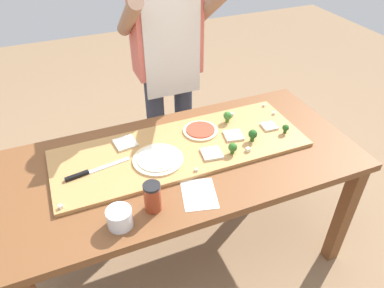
{
  "coord_description": "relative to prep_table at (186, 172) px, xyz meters",
  "views": [
    {
      "loc": [
        -0.5,
        -1.3,
        1.91
      ],
      "look_at": [
        0.05,
        0.05,
        0.8
      ],
      "focal_mm": 33.82,
      "sensor_mm": 36.0,
      "label": 1
    }
  ],
  "objects": [
    {
      "name": "pizza_slice_far_left",
      "position": [
        0.51,
        0.05,
        0.12
      ],
      "size": [
        0.08,
        0.08,
        0.01
      ],
      "primitive_type": "cube",
      "rotation": [
        0.0,
        0.0,
        -0.08
      ],
      "color": "beige",
      "rests_on": "cutting_board"
    },
    {
      "name": "cheese_crumble_a",
      "position": [
        0.6,
        0.15,
        0.12
      ],
      "size": [
        0.02,
        0.02,
        0.01
      ],
      "primitive_type": "cube",
      "rotation": [
        0.0,
        0.0,
        1.04
      ],
      "color": "white",
      "rests_on": "cutting_board"
    },
    {
      "name": "cheese_crumble_d",
      "position": [
        -0.61,
        -0.13,
        0.12
      ],
      "size": [
        0.02,
        0.02,
        0.02
      ],
      "primitive_type": "cube",
      "rotation": [
        0.0,
        0.0,
        0.38
      ],
      "color": "white",
      "rests_on": "cutting_board"
    },
    {
      "name": "flour_cup",
      "position": [
        -0.4,
        -0.3,
        0.13
      ],
      "size": [
        0.1,
        0.1,
        0.08
      ],
      "color": "white",
      "rests_on": "prep_table"
    },
    {
      "name": "broccoli_floret_back_right",
      "position": [
        0.32,
        0.18,
        0.15
      ],
      "size": [
        0.05,
        0.05,
        0.07
      ],
      "color": "#3F7220",
      "rests_on": "cutting_board"
    },
    {
      "name": "pizza_whole_tomato_red",
      "position": [
        0.14,
        0.15,
        0.12
      ],
      "size": [
        0.19,
        0.19,
        0.02
      ],
      "color": "beige",
      "rests_on": "cutting_board"
    },
    {
      "name": "broccoli_floret_center_left",
      "position": [
        0.22,
        -0.08,
        0.15
      ],
      "size": [
        0.05,
        0.05,
        0.06
      ],
      "color": "#366618",
      "rests_on": "cutting_board"
    },
    {
      "name": "broccoli_floret_back_left",
      "position": [
        0.56,
        -0.03,
        0.15
      ],
      "size": [
        0.04,
        0.04,
        0.05
      ],
      "color": "#2C5915",
      "rests_on": "cutting_board"
    },
    {
      "name": "cheese_crumble_c",
      "position": [
        0.38,
        0.23,
        0.12
      ],
      "size": [
        0.02,
        0.02,
        0.02
      ],
      "primitive_type": "cube",
      "rotation": [
        0.0,
        0.0,
        0.92
      ],
      "color": "silver",
      "rests_on": "cutting_board"
    },
    {
      "name": "prep_table",
      "position": [
        0.0,
        0.0,
        0.0
      ],
      "size": [
        1.73,
        0.82,
        0.77
      ],
      "color": "brown",
      "rests_on": "ground"
    },
    {
      "name": "pizza_whole_white_garlic",
      "position": [
        -0.14,
        0.01,
        0.12
      ],
      "size": [
        0.25,
        0.25,
        0.02
      ],
      "color": "beige",
      "rests_on": "cutting_board"
    },
    {
      "name": "cheese_crumble_f",
      "position": [
        0.0,
        -0.13,
        0.12
      ],
      "size": [
        0.01,
        0.01,
        0.01
      ],
      "primitive_type": "cube",
      "rotation": [
        0.0,
        0.0,
        1.47
      ],
      "color": "white",
      "rests_on": "cutting_board"
    },
    {
      "name": "chefs_knife",
      "position": [
        -0.47,
        0.04,
        0.12
      ],
      "size": [
        0.31,
        0.07,
        0.02
      ],
      "color": "#B7BABF",
      "rests_on": "cutting_board"
    },
    {
      "name": "pizza_slice_center",
      "position": [
        0.12,
        -0.05,
        0.12
      ],
      "size": [
        0.11,
        0.11,
        0.01
      ],
      "primitive_type": "cube",
      "rotation": [
        0.0,
        0.0,
        -0.13
      ],
      "color": "beige",
      "rests_on": "cutting_board"
    },
    {
      "name": "cutting_board",
      "position": [
        -0.0,
        0.07,
        0.11
      ],
      "size": [
        1.28,
        0.46,
        0.02
      ],
      "primitive_type": "cube",
      "color": "#B27F47",
      "rests_on": "prep_table"
    },
    {
      "name": "recipe_note",
      "position": [
        -0.04,
        -0.26,
        0.1
      ],
      "size": [
        0.19,
        0.22,
        0.0
      ],
      "primitive_type": "cube",
      "rotation": [
        0.0,
        0.0,
        -0.24
      ],
      "color": "white",
      "rests_on": "prep_table"
    },
    {
      "name": "pizza_slice_near_left",
      "position": [
        0.29,
        0.05,
        0.12
      ],
      "size": [
        0.11,
        0.11,
        0.01
      ],
      "primitive_type": "cube",
      "rotation": [
        0.0,
        0.0,
        -0.19
      ],
      "color": "beige",
      "rests_on": "cutting_board"
    },
    {
      "name": "ground_plane",
      "position": [
        0.0,
        0.0,
        -0.67
      ],
      "size": [
        8.0,
        8.0,
        0.0
      ],
      "primitive_type": "plane",
      "color": "#896B4C"
    },
    {
      "name": "broccoli_floret_back_mid",
      "position": [
        0.36,
        -0.03,
        0.16
      ],
      "size": [
        0.05,
        0.05,
        0.07
      ],
      "color": "#2C5915",
      "rests_on": "cutting_board"
    },
    {
      "name": "cook_center",
      "position": [
        0.15,
        0.68,
        0.33
      ],
      "size": [
        0.54,
        0.39,
        1.67
      ],
      "color": "#333847",
      "rests_on": "ground"
    },
    {
      "name": "cheese_crumble_b",
      "position": [
        0.6,
        0.25,
        0.12
      ],
      "size": [
        0.02,
        0.02,
        0.01
      ],
      "primitive_type": "cube",
      "rotation": [
        0.0,
        0.0,
        0.71
      ],
      "color": "silver",
      "rests_on": "cutting_board"
    },
    {
      "name": "sauce_jar",
      "position": [
        -0.25,
        -0.26,
        0.16
      ],
      "size": [
        0.07,
        0.07,
        0.13
      ],
      "color": "#99381E",
      "rests_on": "prep_table"
    },
    {
      "name": "pizza_slice_near_right",
      "position": [
        -0.26,
        0.2,
        0.12
      ],
      "size": [
        0.12,
        0.12,
        0.01
      ],
      "primitive_type": "cube",
      "rotation": [
        0.0,
        0.0,
        0.11
      ],
      "color": "beige",
      "rests_on": "cutting_board"
    },
    {
      "name": "cheese_crumble_e",
      "position": [
        0.3,
        -0.09,
        0.13
      ],
      "size": [
        0.02,
        0.02,
        0.02
      ],
      "primitive_type": "cube",
      "rotation": [
        0.0,
        0.0,
        0.1
      ],
      "color": "silver",
      "rests_on": "cutting_board"
    }
  ]
}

